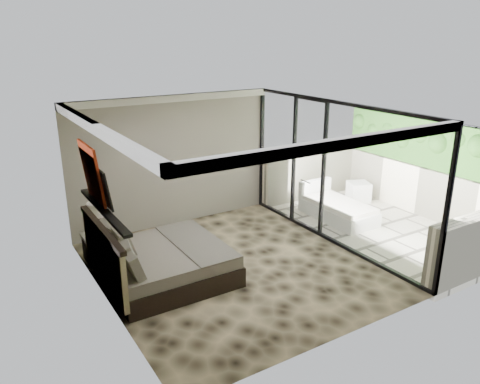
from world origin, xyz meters
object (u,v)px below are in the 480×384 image
bed (160,262)px  nightstand (101,246)px  lounger (336,209)px  ottoman (359,192)px  table_lamp (98,215)px

bed → nightstand: bearing=117.5°
bed → lounger: (4.50, 0.58, -0.12)m
lounger → ottoman: bearing=24.4°
nightstand → lounger: bearing=1.1°
bed → table_lamp: size_ratio=3.24×
ottoman → bed: bearing=-168.9°
nightstand → ottoman: 6.39m
nightstand → table_lamp: (-0.00, -0.06, 0.64)m
nightstand → ottoman: size_ratio=1.18×
lounger → bed: bearing=-171.9°
bed → table_lamp: (-0.65, 1.19, 0.59)m
table_lamp → ottoman: 6.42m
bed → lounger: size_ratio=1.15×
bed → ottoman: 5.85m
bed → ottoman: bearing=11.1°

